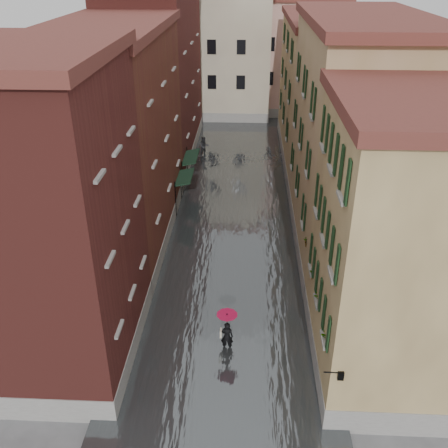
# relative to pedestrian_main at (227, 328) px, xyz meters

# --- Properties ---
(ground) EXTENTS (120.00, 120.00, 0.00)m
(ground) POSITION_rel_pedestrian_main_xyz_m (-0.12, 1.65, -1.27)
(ground) COLOR #4F4F51
(ground) RESTS_ON ground
(floodwater) EXTENTS (10.00, 60.00, 0.20)m
(floodwater) POSITION_rel_pedestrian_main_xyz_m (-0.12, 14.65, -1.17)
(floodwater) COLOR #44494B
(floodwater) RESTS_ON ground
(building_left_near) EXTENTS (6.00, 8.00, 13.00)m
(building_left_near) POSITION_rel_pedestrian_main_xyz_m (-7.12, -0.35, 5.23)
(building_left_near) COLOR maroon
(building_left_near) RESTS_ON ground
(building_left_mid) EXTENTS (6.00, 14.00, 12.50)m
(building_left_mid) POSITION_rel_pedestrian_main_xyz_m (-7.12, 10.65, 4.98)
(building_left_mid) COLOR #5B2E1C
(building_left_mid) RESTS_ON ground
(building_left_far) EXTENTS (6.00, 16.00, 14.00)m
(building_left_far) POSITION_rel_pedestrian_main_xyz_m (-7.12, 25.65, 5.73)
(building_left_far) COLOR maroon
(building_left_far) RESTS_ON ground
(building_right_near) EXTENTS (6.00, 8.00, 11.50)m
(building_right_near) POSITION_rel_pedestrian_main_xyz_m (6.88, -0.35, 4.48)
(building_right_near) COLOR olive
(building_right_near) RESTS_ON ground
(building_right_mid) EXTENTS (6.00, 14.00, 13.00)m
(building_right_mid) POSITION_rel_pedestrian_main_xyz_m (6.88, 10.65, 5.23)
(building_right_mid) COLOR tan
(building_right_mid) RESTS_ON ground
(building_right_far) EXTENTS (6.00, 16.00, 11.50)m
(building_right_far) POSITION_rel_pedestrian_main_xyz_m (6.88, 25.65, 4.48)
(building_right_far) COLOR olive
(building_right_far) RESTS_ON ground
(building_end_cream) EXTENTS (12.00, 9.00, 13.00)m
(building_end_cream) POSITION_rel_pedestrian_main_xyz_m (-3.12, 39.65, 5.23)
(building_end_cream) COLOR beige
(building_end_cream) RESTS_ON ground
(building_end_pink) EXTENTS (10.00, 9.00, 12.00)m
(building_end_pink) POSITION_rel_pedestrian_main_xyz_m (5.88, 41.65, 4.73)
(building_end_pink) COLOR #D19F93
(building_end_pink) RESTS_ON ground
(awning_near) EXTENTS (1.09, 2.87, 2.80)m
(awning_near) POSITION_rel_pedestrian_main_xyz_m (-3.61, 14.33, 1.19)
(awning_near) COLOR black
(awning_near) RESTS_ON ground
(awning_far) EXTENTS (1.09, 3.25, 2.80)m
(awning_far) POSITION_rel_pedestrian_main_xyz_m (-3.61, 18.24, 1.20)
(awning_far) COLOR black
(awning_far) RESTS_ON ground
(wall_lantern) EXTENTS (0.71, 0.22, 0.35)m
(wall_lantern) POSITION_rel_pedestrian_main_xyz_m (4.21, -4.35, 1.74)
(wall_lantern) COLOR black
(wall_lantern) RESTS_ON ground
(window_planters) EXTENTS (0.59, 8.13, 0.84)m
(window_planters) POSITION_rel_pedestrian_main_xyz_m (4.00, 0.92, 2.24)
(window_planters) COLOR brown
(window_planters) RESTS_ON ground
(pedestrian_main) EXTENTS (0.96, 0.96, 2.06)m
(pedestrian_main) POSITION_rel_pedestrian_main_xyz_m (0.00, 0.00, 0.00)
(pedestrian_main) COLOR black
(pedestrian_main) RESTS_ON ground
(pedestrian_far) EXTENTS (1.08, 0.98, 1.80)m
(pedestrian_far) POSITION_rel_pedestrian_main_xyz_m (-3.17, 25.30, -0.37)
(pedestrian_far) COLOR black
(pedestrian_far) RESTS_ON ground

